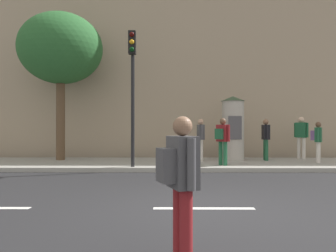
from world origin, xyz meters
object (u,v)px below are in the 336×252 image
(pedestrian_in_dark_shirt, at_px, (180,176))
(pedestrian_near_pole, at_px, (201,136))
(pedestrian_tallest, at_px, (222,137))
(street_tree, at_px, (61,49))
(poster_column, at_px, (233,128))
(pedestrian_with_backpack, at_px, (266,136))
(pedestrian_in_light_jacket, at_px, (301,134))
(traffic_light, at_px, (132,76))
(pedestrian_in_red_top, at_px, (318,138))

(pedestrian_in_dark_shirt, xyz_separation_m, pedestrian_near_pole, (1.06, 9.90, 0.20))
(pedestrian_in_dark_shirt, distance_m, pedestrian_tallest, 8.45)
(pedestrian_in_dark_shirt, bearing_deg, pedestrian_tallest, 78.64)
(street_tree, height_order, pedestrian_near_pole, street_tree)
(street_tree, distance_m, pedestrian_tallest, 7.38)
(pedestrian_in_dark_shirt, bearing_deg, poster_column, 76.95)
(pedestrian_with_backpack, xyz_separation_m, pedestrian_in_light_jacket, (1.65, 0.68, 0.07))
(pedestrian_in_dark_shirt, distance_m, pedestrian_near_pole, 9.96)
(pedestrian_near_pole, bearing_deg, pedestrian_with_backpack, 4.83)
(pedestrian_tallest, distance_m, pedestrian_with_backpack, 2.70)
(street_tree, relative_size, pedestrian_near_pole, 3.60)
(pedestrian_in_dark_shirt, relative_size, pedestrian_in_light_jacket, 0.89)
(poster_column, xyz_separation_m, pedestrian_with_backpack, (1.28, -0.07, -0.33))
(street_tree, xyz_separation_m, pedestrian_near_pole, (5.59, -0.36, -3.48))
(poster_column, bearing_deg, pedestrian_in_light_jacket, 11.74)
(street_tree, xyz_separation_m, pedestrian_with_backpack, (8.18, -0.14, -3.49))
(street_tree, xyz_separation_m, pedestrian_tallest, (6.20, -1.98, -3.49))
(poster_column, distance_m, pedestrian_in_light_jacket, 3.00)
(traffic_light, xyz_separation_m, pedestrian_near_pole, (2.43, 2.19, -2.01))
(pedestrian_tallest, height_order, pedestrian_in_light_jacket, pedestrian_in_light_jacket)
(traffic_light, relative_size, street_tree, 0.75)
(poster_column, distance_m, pedestrian_with_backpack, 1.33)
(poster_column, distance_m, pedestrian_near_pole, 1.38)
(traffic_light, bearing_deg, poster_column, 33.57)
(poster_column, bearing_deg, pedestrian_in_dark_shirt, -103.05)
(traffic_light, height_order, poster_column, traffic_light)
(pedestrian_in_dark_shirt, distance_m, pedestrian_in_red_top, 10.72)
(poster_column, height_order, pedestrian_in_light_jacket, poster_column)
(pedestrian_in_dark_shirt, bearing_deg, pedestrian_near_pole, 83.91)
(pedestrian_with_backpack, bearing_deg, pedestrian_in_light_jacket, 22.43)
(street_tree, bearing_deg, pedestrian_near_pole, -3.67)
(pedestrian_near_pole, bearing_deg, street_tree, 176.33)
(traffic_light, xyz_separation_m, pedestrian_in_light_jacket, (6.66, 3.08, -1.95))
(street_tree, distance_m, pedestrian_near_pole, 6.60)
(pedestrian_in_dark_shirt, height_order, pedestrian_in_red_top, pedestrian_in_red_top)
(pedestrian_in_red_top, xyz_separation_m, pedestrian_near_pole, (-4.29, 0.60, 0.08))
(pedestrian_with_backpack, bearing_deg, poster_column, 176.81)
(traffic_light, bearing_deg, pedestrian_in_dark_shirt, -79.94)
(poster_column, height_order, pedestrian_in_red_top, poster_column)
(pedestrian_in_dark_shirt, bearing_deg, street_tree, 113.85)
(pedestrian_tallest, xyz_separation_m, pedestrian_in_light_jacket, (3.63, 2.52, 0.07))
(street_tree, relative_size, pedestrian_in_dark_shirt, 3.79)
(pedestrian_in_light_jacket, bearing_deg, pedestrian_with_backpack, -157.57)
(pedestrian_in_dark_shirt, relative_size, pedestrian_near_pole, 0.95)
(pedestrian_in_dark_shirt, bearing_deg, pedestrian_in_light_jacket, 63.89)
(pedestrian_in_dark_shirt, bearing_deg, pedestrian_with_backpack, 70.19)
(pedestrian_tallest, bearing_deg, pedestrian_with_backpack, 42.82)
(poster_column, distance_m, pedestrian_in_red_top, 3.14)
(pedestrian_tallest, bearing_deg, pedestrian_in_light_jacket, 34.73)
(traffic_light, xyz_separation_m, poster_column, (3.73, 2.48, -1.69))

